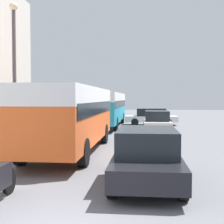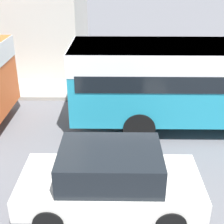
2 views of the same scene
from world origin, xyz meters
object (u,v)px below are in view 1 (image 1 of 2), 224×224
object	(u,v)px
bus_lead	(71,110)
bus_following	(106,105)
car_crossing	(147,155)
pedestrian_near_curb	(74,112)
car_far_curb	(157,121)
car_distant	(151,116)

from	to	relation	value
bus_lead	bus_following	world-z (taller)	bus_lead
car_crossing	pedestrian_near_curb	distance (m)	23.04
bus_following	pedestrian_near_curb	distance (m)	6.06
bus_lead	bus_following	size ratio (longest dim) A/B	0.82
bus_following	pedestrian_near_curb	size ratio (longest dim) A/B	6.56
bus_following	car_crossing	size ratio (longest dim) A/B	2.60
bus_following	bus_lead	bearing A→B (deg)	-90.15
car_far_curb	car_crossing	bearing A→B (deg)	-93.61
car_crossing	pedestrian_near_curb	world-z (taller)	pedestrian_near_curb
bus_lead	car_crossing	size ratio (longest dim) A/B	2.14
bus_lead	car_far_curb	world-z (taller)	bus_lead
bus_lead	car_far_curb	xyz separation A→B (m)	(4.10, 8.16, -1.08)
car_distant	bus_lead	bearing A→B (deg)	164.91
car_far_curb	car_distant	size ratio (longest dim) A/B	0.88
car_distant	pedestrian_near_curb	world-z (taller)	pedestrian_near_curb
car_distant	pedestrian_near_curb	distance (m)	8.15
pedestrian_near_curb	bus_following	bearing A→B (deg)	-50.57
bus_lead	car_crossing	xyz separation A→B (m)	(3.29, -4.80, -1.07)
bus_following	car_far_curb	bearing A→B (deg)	-46.76
bus_following	pedestrian_near_curb	xyz separation A→B (m)	(-3.81, 4.64, -0.82)
car_far_curb	pedestrian_near_curb	distance (m)	11.94
bus_lead	bus_following	distance (m)	12.49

